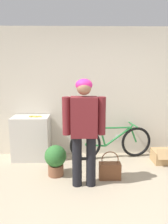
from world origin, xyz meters
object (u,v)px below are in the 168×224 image
Objects in this scene: banana at (35,116)px; potted_plant at (56,159)px; bicycle at (111,142)px; cardboard_box at (167,156)px; person at (84,124)px; handbag at (110,170)px.

potted_plant is (0.45, -0.69, -0.59)m from banana.
bicycle is 3.00× the size of cardboard_box.
bicycle is 6.04× the size of banana.
person is 1.36m from bicycle.
bicycle is at bearing 168.02° from cardboard_box.
bicycle is at bearing 1.18° from banana.
handbag is at bearing -31.73° from banana.
cardboard_box is at bearing -4.36° from banana.
cardboard_box is at bearing -20.57° from bicycle.
person reaches higher than cardboard_box.
person reaches higher than banana.
cardboard_box is at bearing 27.51° from person.
person is 2.94× the size of cardboard_box.
cardboard_box is at bearing 13.21° from potted_plant.
banana is 0.53× the size of potted_plant.
bicycle is 3.18× the size of potted_plant.
person is 0.94m from handbag.
cardboard_box is (1.63, 0.83, -0.85)m from person.
banana is at bearing 132.26° from person.
bicycle is (0.57, 1.06, -0.64)m from person.
banana is 2.66m from cardboard_box.
handbag reaches higher than cardboard_box.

